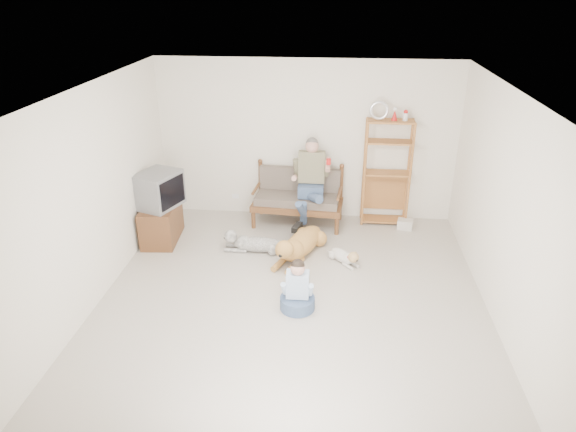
# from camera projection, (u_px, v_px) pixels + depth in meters

# --- Properties ---
(floor) EXTENTS (5.50, 5.50, 0.00)m
(floor) POSITION_uv_depth(u_px,v_px,m) (292.00, 301.00, 6.70)
(floor) COLOR beige
(floor) RESTS_ON ground
(ceiling) EXTENTS (5.50, 5.50, 0.00)m
(ceiling) POSITION_uv_depth(u_px,v_px,m) (292.00, 93.00, 5.56)
(ceiling) COLOR white
(ceiling) RESTS_ON ground
(wall_back) EXTENTS (5.00, 0.00, 5.00)m
(wall_back) POSITION_uv_depth(u_px,v_px,m) (306.00, 141.00, 8.62)
(wall_back) COLOR silver
(wall_back) RESTS_ON ground
(wall_front) EXTENTS (5.00, 0.00, 5.00)m
(wall_front) POSITION_uv_depth(u_px,v_px,m) (258.00, 361.00, 3.65)
(wall_front) COLOR silver
(wall_front) RESTS_ON ground
(wall_left) EXTENTS (0.00, 5.50, 5.50)m
(wall_left) POSITION_uv_depth(u_px,v_px,m) (91.00, 199.00, 6.35)
(wall_left) COLOR silver
(wall_left) RESTS_ON ground
(wall_right) EXTENTS (0.00, 5.50, 5.50)m
(wall_right) POSITION_uv_depth(u_px,v_px,m) (508.00, 215.00, 5.92)
(wall_right) COLOR silver
(wall_right) RESTS_ON ground
(loveseat) EXTENTS (1.55, 0.82, 0.95)m
(loveseat) POSITION_uv_depth(u_px,v_px,m) (298.00, 196.00, 8.68)
(loveseat) COLOR brown
(loveseat) RESTS_ON ground
(man) EXTENTS (0.57, 0.82, 1.33)m
(man) POSITION_uv_depth(u_px,v_px,m) (309.00, 190.00, 8.37)
(man) COLOR #43537C
(man) RESTS_ON loveseat
(etagere) EXTENTS (0.79, 0.35, 2.09)m
(etagere) POSITION_uv_depth(u_px,v_px,m) (387.00, 172.00, 8.50)
(etagere) COLOR #AB6B36
(etagere) RESTS_ON ground
(book_stack) EXTENTS (0.28, 0.23, 0.16)m
(book_stack) POSITION_uv_depth(u_px,v_px,m) (405.00, 224.00, 8.61)
(book_stack) COLOR white
(book_stack) RESTS_ON ground
(tv_stand) EXTENTS (0.56, 0.93, 0.60)m
(tv_stand) POSITION_uv_depth(u_px,v_px,m) (161.00, 222.00, 8.16)
(tv_stand) COLOR brown
(tv_stand) RESTS_ON ground
(crt_tv) EXTENTS (0.73, 0.80, 0.55)m
(crt_tv) POSITION_uv_depth(u_px,v_px,m) (159.00, 190.00, 7.89)
(crt_tv) COLOR slate
(crt_tv) RESTS_ON tv_stand
(wall_outlet) EXTENTS (0.12, 0.02, 0.08)m
(wall_outlet) POSITION_uv_depth(u_px,v_px,m) (236.00, 196.00, 9.15)
(wall_outlet) COLOR white
(wall_outlet) RESTS_ON ground
(golden_retriever) EXTENTS (0.76, 1.49, 0.47)m
(golden_retriever) POSITION_uv_depth(u_px,v_px,m) (299.00, 245.00, 7.70)
(golden_retriever) COLOR gold
(golden_retriever) RESTS_ON ground
(shaggy_dog) EXTENTS (1.13, 0.27, 0.33)m
(shaggy_dog) POSITION_uv_depth(u_px,v_px,m) (252.00, 243.00, 7.88)
(shaggy_dog) COLOR white
(shaggy_dog) RESTS_ON ground
(terrier) EXTENTS (0.50, 0.54, 0.26)m
(terrier) POSITION_uv_depth(u_px,v_px,m) (345.00, 257.00, 7.55)
(terrier) COLOR silver
(terrier) RESTS_ON ground
(child) EXTENTS (0.45, 0.45, 0.70)m
(child) POSITION_uv_depth(u_px,v_px,m) (298.00, 291.00, 6.45)
(child) COLOR #43537C
(child) RESTS_ON ground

